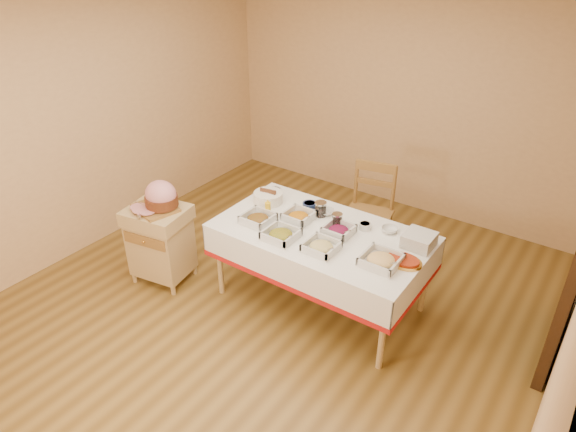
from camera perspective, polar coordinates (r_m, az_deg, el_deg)
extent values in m
plane|color=brown|center=(4.77, -1.60, -9.95)|extent=(5.00, 5.00, 0.00)
plane|color=white|center=(3.69, -2.21, 22.79)|extent=(5.00, 5.00, 0.00)
plane|color=tan|center=(6.11, 12.66, 12.51)|extent=(4.50, 0.00, 4.50)
plane|color=tan|center=(5.61, -20.88, 9.73)|extent=(0.00, 5.00, 5.00)
cube|color=#321E10|center=(3.88, 29.33, -5.61)|extent=(0.08, 0.10, 2.10)
cube|color=tan|center=(4.41, 3.73, -2.01)|extent=(1.80, 1.00, 0.04)
cylinder|color=tan|center=(4.75, -7.59, -5.02)|extent=(0.05, 0.05, 0.71)
cylinder|color=tan|center=(5.29, -1.54, -0.79)|extent=(0.05, 0.05, 0.71)
cylinder|color=tan|center=(4.04, 10.46, -12.68)|extent=(0.05, 0.05, 0.71)
cylinder|color=tan|center=(4.66, 15.01, -6.70)|extent=(0.05, 0.05, 0.71)
cube|color=white|center=(4.39, 3.74, -1.74)|extent=(1.82, 1.02, 0.01)
cube|color=tan|center=(5.05, -13.90, -3.30)|extent=(0.58, 0.50, 0.55)
cube|color=tan|center=(4.88, -14.38, 0.05)|extent=(0.62, 0.54, 0.14)
cube|color=olive|center=(4.84, -16.01, -2.61)|extent=(0.45, 0.09, 0.11)
sphere|color=gold|center=(4.84, -16.10, -2.66)|extent=(0.03, 0.03, 0.03)
cylinder|color=tan|center=(5.29, -16.60, -6.25)|extent=(0.05, 0.05, 0.09)
cylinder|color=tan|center=(5.47, -13.72, -4.48)|extent=(0.05, 0.05, 0.09)
cylinder|color=tan|center=(4.99, -13.22, -8.13)|extent=(0.05, 0.05, 0.09)
cylinder|color=tan|center=(5.18, -10.30, -6.18)|extent=(0.05, 0.05, 0.09)
cube|color=olive|center=(5.19, 8.83, 0.01)|extent=(0.53, 0.51, 0.03)
cylinder|color=olive|center=(5.20, 6.00, -3.01)|extent=(0.04, 0.04, 0.48)
cylinder|color=olive|center=(5.52, 7.23, -1.00)|extent=(0.04, 0.04, 0.48)
cylinder|color=olive|center=(5.13, 10.12, -3.90)|extent=(0.04, 0.04, 0.48)
cylinder|color=olive|center=(5.45, 11.11, -1.81)|extent=(0.04, 0.04, 0.48)
cylinder|color=olive|center=(5.28, 7.57, 3.65)|extent=(0.04, 0.04, 0.52)
cylinder|color=olive|center=(5.21, 11.64, 2.87)|extent=(0.04, 0.04, 0.52)
cube|color=olive|center=(5.15, 9.79, 5.40)|extent=(0.41, 0.12, 0.10)
cube|color=olive|center=(4.84, -14.50, 0.88)|extent=(0.39, 0.31, 0.02)
ellipsoid|color=pink|center=(4.76, -13.97, 2.38)|extent=(0.29, 0.27, 0.25)
cylinder|color=#5D2C15|center=(4.79, -13.87, 1.65)|extent=(0.30, 0.30, 0.10)
cube|color=silver|center=(4.78, -16.30, 0.48)|extent=(0.25, 0.11, 0.00)
cylinder|color=silver|center=(4.86, -15.58, 1.13)|extent=(0.29, 0.08, 0.01)
cube|color=silver|center=(4.51, -3.36, -0.60)|extent=(0.26, 0.26, 0.02)
ellipsoid|color=maroon|center=(4.50, -3.36, -0.32)|extent=(0.19, 0.19, 0.07)
cylinder|color=silver|center=(4.45, -3.00, -0.62)|extent=(0.15, 0.01, 0.11)
cube|color=silver|center=(4.29, -0.81, -2.37)|extent=(0.26, 0.26, 0.02)
ellipsoid|color=#B87117|center=(4.27, -0.81, -2.08)|extent=(0.20, 0.20, 0.07)
cylinder|color=silver|center=(4.22, -0.38, -2.45)|extent=(0.15, 0.01, 0.11)
cube|color=silver|center=(4.14, 3.70, -3.71)|extent=(0.25, 0.25, 0.01)
ellipsoid|color=#D1BF6F|center=(4.13, 3.71, -3.43)|extent=(0.19, 0.19, 0.07)
cylinder|color=silver|center=(4.08, 4.19, -3.81)|extent=(0.14, 0.01, 0.10)
cube|color=silver|center=(4.04, 10.25, -5.15)|extent=(0.29, 0.29, 0.02)
ellipsoid|color=#E1B76B|center=(4.02, 10.29, -4.83)|extent=(0.22, 0.22, 0.08)
cylinder|color=silver|center=(3.98, 10.92, -5.30)|extent=(0.15, 0.01, 0.11)
cube|color=silver|center=(4.54, 1.17, -0.34)|extent=(0.24, 0.24, 0.02)
ellipsoid|color=#C0700E|center=(4.53, 1.17, -0.08)|extent=(0.18, 0.18, 0.06)
cylinder|color=silver|center=(4.48, 1.57, -0.33)|extent=(0.16, 0.01, 0.12)
cube|color=silver|center=(4.36, 5.62, -1.88)|extent=(0.23, 0.23, 0.02)
ellipsoid|color=maroon|center=(4.35, 5.64, -1.62)|extent=(0.18, 0.18, 0.06)
cylinder|color=silver|center=(4.31, 6.07, -1.89)|extent=(0.15, 0.01, 0.11)
cylinder|color=silver|center=(4.96, -1.48, 2.73)|extent=(0.13, 0.13, 0.06)
cylinder|color=black|center=(4.96, -1.48, 2.93)|extent=(0.10, 0.10, 0.02)
cylinder|color=navy|center=(4.73, 2.41, 1.19)|extent=(0.13, 0.13, 0.05)
cylinder|color=maroon|center=(4.72, 2.41, 1.37)|extent=(0.10, 0.10, 0.02)
cylinder|color=silver|center=(4.45, 8.54, -1.11)|extent=(0.11, 0.11, 0.05)
cylinder|color=#C0700E|center=(4.44, 8.55, -0.92)|extent=(0.09, 0.09, 0.02)
imported|color=silver|center=(4.64, 4.12, 0.46)|extent=(0.20, 0.20, 0.04)
imported|color=silver|center=(4.44, 11.22, -1.52)|extent=(0.17, 0.17, 0.04)
cylinder|color=silver|center=(4.59, 3.64, 0.71)|extent=(0.10, 0.10, 0.12)
cylinder|color=silver|center=(4.56, 3.67, 1.46)|extent=(0.11, 0.11, 0.01)
cylinder|color=black|center=(4.60, 3.63, 0.52)|extent=(0.09, 0.09, 0.09)
cylinder|color=silver|center=(4.46, 5.47, -0.47)|extent=(0.09, 0.09, 0.11)
cylinder|color=silver|center=(4.43, 5.51, 0.18)|extent=(0.09, 0.09, 0.01)
cylinder|color=black|center=(4.46, 5.47, -0.63)|extent=(0.07, 0.07, 0.08)
cylinder|color=yellow|center=(4.58, -2.25, 0.77)|extent=(0.05, 0.05, 0.13)
cone|color=yellow|center=(4.54, -2.27, 1.67)|extent=(0.03, 0.03, 0.03)
cylinder|color=white|center=(4.82, -2.22, 2.09)|extent=(0.27, 0.27, 0.10)
cube|color=silver|center=(4.31, 14.27, -3.19)|extent=(0.24, 0.24, 0.01)
cube|color=silver|center=(4.31, 14.29, -3.03)|extent=(0.24, 0.24, 0.01)
cube|color=silver|center=(4.30, 14.32, -2.86)|extent=(0.24, 0.24, 0.01)
cube|color=silver|center=(4.29, 14.34, -2.69)|extent=(0.24, 0.24, 0.01)
cube|color=silver|center=(4.28, 14.37, -2.53)|extent=(0.24, 0.24, 0.01)
cube|color=silver|center=(4.28, 14.39, -2.36)|extent=(0.24, 0.24, 0.01)
cube|color=silver|center=(4.27, 14.42, -2.19)|extent=(0.24, 0.24, 0.01)
cube|color=silver|center=(4.26, 14.44, -2.02)|extent=(0.24, 0.24, 0.01)
ellipsoid|color=gold|center=(4.08, 12.68, -4.92)|extent=(0.30, 0.21, 0.03)
ellipsoid|color=#9B2D10|center=(4.08, 12.70, -4.80)|extent=(0.26, 0.18, 0.03)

